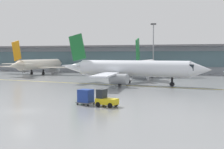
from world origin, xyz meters
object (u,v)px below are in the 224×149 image
object	(u,v)px
cargo_dolly_lead	(86,96)
apron_light_mast_1	(153,47)
baggage_tug	(105,99)
taxiing_regional_jet	(131,69)
gate_airplane_1	(40,65)
gate_airplane_2	(146,66)

from	to	relation	value
cargo_dolly_lead	apron_light_mast_1	xyz separation A→B (m)	(-5.65, 66.48, 7.87)
baggage_tug	cargo_dolly_lead	distance (m)	2.90
cargo_dolly_lead	apron_light_mast_1	world-z (taller)	apron_light_mast_1
taxiing_regional_jet	cargo_dolly_lead	world-z (taller)	taxiing_regional_jet
gate_airplane_1	cargo_dolly_lead	world-z (taller)	gate_airplane_1
baggage_tug	apron_light_mast_1	xyz separation A→B (m)	(-8.50, 66.98, 8.03)
baggage_tug	gate_airplane_1	bearing A→B (deg)	138.60
apron_light_mast_1	gate_airplane_2	bearing A→B (deg)	-86.95
gate_airplane_1	gate_airplane_2	world-z (taller)	gate_airplane_2
gate_airplane_2	cargo_dolly_lead	xyz separation A→B (m)	(4.94, -53.09, -2.09)
taxiing_regional_jet	apron_light_mast_1	world-z (taller)	apron_light_mast_1
taxiing_regional_jet	cargo_dolly_lead	xyz separation A→B (m)	(2.20, -28.27, -2.29)
cargo_dolly_lead	baggage_tug	bearing A→B (deg)	-0.00
cargo_dolly_lead	apron_light_mast_1	bearing A→B (deg)	104.93
cargo_dolly_lead	apron_light_mast_1	distance (m)	67.18
taxiing_regional_jet	cargo_dolly_lead	distance (m)	28.44
gate_airplane_2	cargo_dolly_lead	world-z (taller)	gate_airplane_2
baggage_tug	cargo_dolly_lead	size ratio (longest dim) A/B	1.19
baggage_tug	cargo_dolly_lead	bearing A→B (deg)	180.00
gate_airplane_1	taxiing_regional_jet	world-z (taller)	taxiing_regional_jet
cargo_dolly_lead	apron_light_mast_1	size ratio (longest dim) A/B	0.14
gate_airplane_1	cargo_dolly_lead	size ratio (longest dim) A/B	13.38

